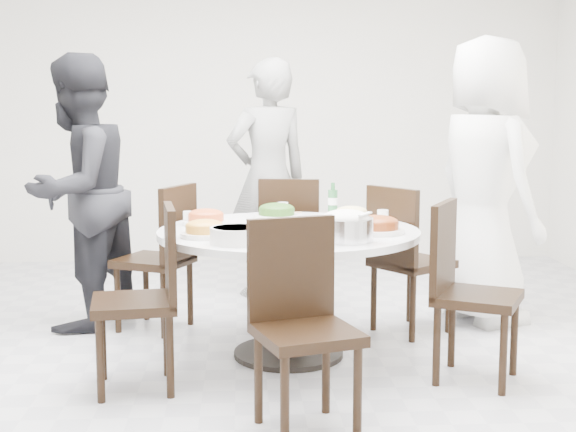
{
  "coord_description": "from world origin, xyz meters",
  "views": [
    {
      "loc": [
        0.04,
        -4.46,
        1.46
      ],
      "look_at": [
        0.31,
        0.12,
        0.82
      ],
      "focal_mm": 50.0,
      "sensor_mm": 36.0,
      "label": 1
    }
  ],
  "objects": [
    {
      "name": "diner_left",
      "position": [
        -1.02,
        0.77,
        0.89
      ],
      "size": [
        0.99,
        1.08,
        1.79
      ],
      "primitive_type": "imported",
      "rotation": [
        0.0,
        0.0,
        4.26
      ],
      "color": "black",
      "rests_on": "floor"
    },
    {
      "name": "dish_redbrown",
      "position": [
        0.79,
        -0.1,
        0.79
      ],
      "size": [
        0.3,
        0.3,
        0.08
      ],
      "primitive_type": "cylinder",
      "color": "white",
      "rests_on": "dining_table"
    },
    {
      "name": "dish_greens",
      "position": [
        0.26,
        0.5,
        0.79
      ],
      "size": [
        0.29,
        0.29,
        0.07
      ],
      "primitive_type": "cylinder",
      "color": "white",
      "rests_on": "dining_table"
    },
    {
      "name": "tea_cups",
      "position": [
        0.29,
        0.68,
        0.79
      ],
      "size": [
        0.07,
        0.07,
        0.08
      ],
      "primitive_type": "cylinder",
      "color": "white",
      "rests_on": "dining_table"
    },
    {
      "name": "dish_orange",
      "position": [
        -0.17,
        0.26,
        0.79
      ],
      "size": [
        0.27,
        0.27,
        0.07
      ],
      "primitive_type": "cylinder",
      "color": "white",
      "rests_on": "dining_table"
    },
    {
      "name": "dish_tofu",
      "position": [
        -0.16,
        -0.18,
        0.78
      ],
      "size": [
        0.27,
        0.27,
        0.07
      ],
      "primitive_type": "cylinder",
      "color": "white",
      "rests_on": "dining_table"
    },
    {
      "name": "wall_front",
      "position": [
        0.0,
        -3.0,
        1.4
      ],
      "size": [
        6.0,
        0.01,
        2.8
      ],
      "primitive_type": "cube",
      "color": "white",
      "rests_on": "ground"
    },
    {
      "name": "diner_middle",
      "position": [
        0.24,
        1.6,
        0.9
      ],
      "size": [
        0.77,
        0.64,
        1.8
      ],
      "primitive_type": "imported",
      "rotation": [
        0.0,
        0.0,
        3.52
      ],
      "color": "black",
      "rests_on": "floor"
    },
    {
      "name": "rice_bowl",
      "position": [
        0.58,
        -0.35,
        0.81
      ],
      "size": [
        0.29,
        0.29,
        0.12
      ],
      "primitive_type": "cylinder",
      "color": "silver",
      "rests_on": "dining_table"
    },
    {
      "name": "chair_sw",
      "position": [
        -0.51,
        -0.43,
        0.47
      ],
      "size": [
        0.47,
        0.47,
        0.95
      ],
      "primitive_type": "cube",
      "rotation": [
        0.0,
        0.0,
        4.85
      ],
      "color": "black",
      "rests_on": "floor"
    },
    {
      "name": "diner_right",
      "position": [
        1.66,
        0.77,
        0.95
      ],
      "size": [
        0.89,
        1.08,
        1.91
      ],
      "primitive_type": "imported",
      "rotation": [
        0.0,
        0.0,
        1.92
      ],
      "color": "white",
      "rests_on": "floor"
    },
    {
      "name": "soup_bowl",
      "position": [
        0.01,
        -0.39,
        0.79
      ],
      "size": [
        0.28,
        0.28,
        0.08
      ],
      "primitive_type": "cylinder",
      "color": "white",
      "rests_on": "dining_table"
    },
    {
      "name": "wall_back",
      "position": [
        0.0,
        3.0,
        1.4
      ],
      "size": [
        6.0,
        0.01,
        2.8
      ],
      "primitive_type": "cube",
      "color": "white",
      "rests_on": "ground"
    },
    {
      "name": "beverage_bottle",
      "position": [
        0.63,
        0.62,
        0.86
      ],
      "size": [
        0.06,
        0.06,
        0.21
      ],
      "primitive_type": "cylinder",
      "color": "#296736",
      "rests_on": "dining_table"
    },
    {
      "name": "floor",
      "position": [
        0.0,
        0.0,
        0.0
      ],
      "size": [
        6.0,
        6.0,
        0.01
      ],
      "primitive_type": "cube",
      "color": "silver",
      "rests_on": "ground"
    },
    {
      "name": "chair_ne",
      "position": [
        1.13,
        0.53,
        0.47
      ],
      "size": [
        0.59,
        0.59,
        0.95
      ],
      "primitive_type": "cube",
      "rotation": [
        0.0,
        0.0,
        2.19
      ],
      "color": "black",
      "rests_on": "floor"
    },
    {
      "name": "chair_se",
      "position": [
        1.28,
        -0.41,
        0.47
      ],
      "size": [
        0.57,
        0.57,
        0.95
      ],
      "primitive_type": "cube",
      "rotation": [
        0.0,
        0.0,
        7.37
      ],
      "color": "black",
      "rests_on": "floor"
    },
    {
      "name": "dish_pale",
      "position": [
        0.71,
        0.36,
        0.78
      ],
      "size": [
        0.24,
        0.24,
        0.07
      ],
      "primitive_type": "cylinder",
      "color": "white",
      "rests_on": "dining_table"
    },
    {
      "name": "chair_n",
      "position": [
        0.39,
        1.2,
        0.47
      ],
      "size": [
        0.48,
        0.48,
        0.95
      ],
      "primitive_type": "cube",
      "rotation": [
        0.0,
        0.0,
        2.99
      ],
      "color": "black",
      "rests_on": "floor"
    },
    {
      "name": "chopsticks",
      "position": [
        0.27,
        0.73,
        0.76
      ],
      "size": [
        0.24,
        0.04,
        0.01
      ],
      "primitive_type": null,
      "color": "tan",
      "rests_on": "dining_table"
    },
    {
      "name": "dining_table",
      "position": [
        0.31,
        0.07,
        0.38
      ],
      "size": [
        1.5,
        1.5,
        0.75
      ],
      "primitive_type": "cylinder",
      "color": "white",
      "rests_on": "floor"
    },
    {
      "name": "chair_s",
      "position": [
        0.32,
        -1.03,
        0.47
      ],
      "size": [
        0.53,
        0.53,
        0.95
      ],
      "primitive_type": "cube",
      "rotation": [
        0.0,
        0.0,
        6.59
      ],
      "color": "black",
      "rests_on": "floor"
    },
    {
      "name": "chair_nw",
      "position": [
        -0.53,
        0.69,
        0.47
      ],
      "size": [
        0.56,
        0.56,
        0.95
      ],
      "primitive_type": "cube",
      "rotation": [
        0.0,
        0.0,
        4.27
      ],
      "color": "black",
      "rests_on": "floor"
    }
  ]
}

